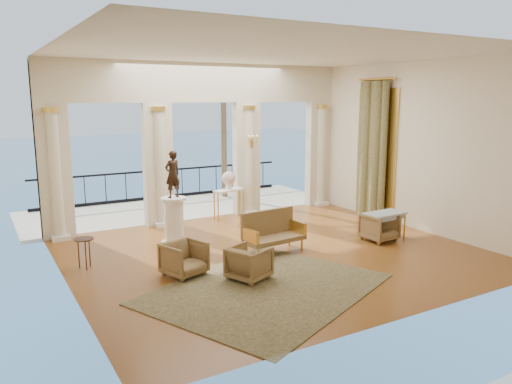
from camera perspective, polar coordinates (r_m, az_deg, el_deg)
floor at (r=11.64m, az=2.06°, el=-6.99°), size 9.00×9.00×0.00m
room_walls at (r=10.17m, az=5.53°, el=6.94°), size 9.00×9.00×9.00m
arcade at (r=14.49m, az=-5.95°, el=6.91°), size 9.00×0.56×4.50m
terrace at (r=16.68m, az=-8.55°, el=-1.78°), size 10.00×3.60×0.10m
balustrade at (r=18.07m, az=-10.45°, el=0.61°), size 9.00×0.06×1.03m
palm_tree at (r=17.84m, az=-3.77°, el=12.52°), size 2.00×2.00×4.50m
sea at (r=70.29m, az=-24.85°, el=2.02°), size 160.00×160.00×0.00m
curtain at (r=14.98m, az=13.08°, el=4.65°), size 0.33×1.40×4.09m
window_frame at (r=15.10m, az=13.62°, el=4.98°), size 0.04×1.60×3.40m
wall_sconce at (r=14.87m, az=-0.47°, el=5.69°), size 0.30×0.11×0.33m
rug at (r=9.55m, az=1.18°, el=-10.98°), size 5.19×4.71×0.02m
armchair_a at (r=10.23m, az=-8.22°, el=-7.38°), size 0.93×0.90×0.77m
armchair_b at (r=12.89m, az=13.95°, el=-3.75°), size 0.79×0.74×0.77m
armchair_c at (r=13.24m, az=14.45°, el=-3.68°), size 0.85×0.85×0.64m
armchair_d at (r=9.92m, az=-0.80°, el=-7.94°), size 0.90×0.92×0.74m
settee at (r=11.63m, az=1.82°, el=-4.55°), size 1.50×0.74×0.97m
game_table at (r=12.93m, az=14.55°, el=-2.60°), size 1.05×0.61×0.71m
pedestal at (r=12.30m, az=-9.34°, el=-3.41°), size 0.64×0.64×1.17m
statue at (r=12.07m, az=-9.51°, el=2.02°), size 0.47×0.37×1.14m
console_table at (r=14.69m, az=-3.13°, el=-0.27°), size 1.00×0.60×0.89m
urn at (r=14.61m, az=-3.15°, el=1.47°), size 0.40×0.40×0.53m
side_table at (r=11.07m, az=-19.06°, el=-5.49°), size 0.40×0.40×0.66m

